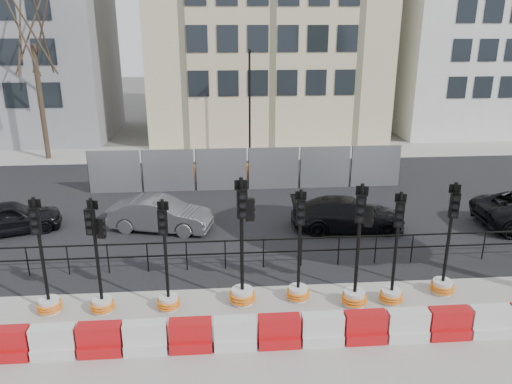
{
  "coord_description": "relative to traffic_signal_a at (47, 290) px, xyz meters",
  "views": [
    {
      "loc": [
        -1.35,
        -12.93,
        7.41
      ],
      "look_at": [
        -0.09,
        3.0,
        1.94
      ],
      "focal_mm": 35.0,
      "sensor_mm": 36.0,
      "label": 1
    }
  ],
  "objects": [
    {
      "name": "kerb_railing",
      "position": [
        5.96,
        2.09,
        0.01
      ],
      "size": [
        18.0,
        0.04,
        1.0
      ],
      "color": "black",
      "rests_on": "ground"
    },
    {
      "name": "lamp_post_far",
      "position": [
        6.46,
        15.87,
        2.54
      ],
      "size": [
        0.12,
        0.56,
        6.0
      ],
      "color": "black",
      "rests_on": "ground"
    },
    {
      "name": "sidewalk_far",
      "position": [
        5.96,
        16.89,
        -0.67
      ],
      "size": [
        40.0,
        4.0,
        0.02
      ],
      "primitive_type": "cube",
      "color": "gray",
      "rests_on": "ground"
    },
    {
      "name": "car_b",
      "position": [
        2.41,
        5.43,
        -0.05
      ],
      "size": [
        3.1,
        4.41,
        1.25
      ],
      "primitive_type": "imported",
      "rotation": [
        0.0,
        0.0,
        1.33
      ],
      "color": "#46464B",
      "rests_on": "ground"
    },
    {
      "name": "sidewalk_near",
      "position": [
        5.96,
        -2.11,
        -0.67
      ],
      "size": [
        40.0,
        6.0,
        0.02
      ],
      "primitive_type": "cube",
      "color": "gray",
      "rests_on": "ground"
    },
    {
      "name": "traffic_signal_b",
      "position": [
        1.42,
        -0.08,
        0.1
      ],
      "size": [
        0.64,
        0.64,
        3.25
      ],
      "rotation": [
        0.0,
        0.0,
        -0.28
      ],
      "color": "silver",
      "rests_on": "ground"
    },
    {
      "name": "traffic_signal_g",
      "position": [
        9.29,
        -0.25,
        -0.0
      ],
      "size": [
        0.64,
        0.64,
        3.27
      ],
      "rotation": [
        0.0,
        0.0,
        -0.33
      ],
      "color": "silver",
      "rests_on": "ground"
    },
    {
      "name": "building_white",
      "position": [
        22.96,
        22.88,
        7.32
      ],
      "size": [
        12.0,
        9.06,
        16.0
      ],
      "color": "silver",
      "rests_on": "ground"
    },
    {
      "name": "traffic_signal_f",
      "position": [
        8.25,
        -0.3,
        0.16
      ],
      "size": [
        0.69,
        0.69,
        3.52
      ],
      "rotation": [
        0.0,
        0.0,
        -0.32
      ],
      "color": "silver",
      "rests_on": "ground"
    },
    {
      "name": "car_a",
      "position": [
        -3.08,
        5.6,
        -0.07
      ],
      "size": [
        3.58,
        4.44,
        1.22
      ],
      "primitive_type": "imported",
      "rotation": [
        0.0,
        0.0,
        1.89
      ],
      "color": "black",
      "rests_on": "ground"
    },
    {
      "name": "building_grey",
      "position": [
        -8.04,
        22.88,
        6.32
      ],
      "size": [
        11.0,
        9.06,
        14.0
      ],
      "color": "gray",
      "rests_on": "ground"
    },
    {
      "name": "barrier_row",
      "position": [
        5.96,
        -1.91,
        -0.31
      ],
      "size": [
        13.6,
        0.5,
        0.8
      ],
      "color": "red",
      "rests_on": "ground"
    },
    {
      "name": "ground",
      "position": [
        5.96,
        0.89,
        -0.68
      ],
      "size": [
        120.0,
        120.0,
        0.0
      ],
      "primitive_type": "plane",
      "color": "#51514C",
      "rests_on": "ground"
    },
    {
      "name": "tree_bare_far",
      "position": [
        -5.04,
        16.39,
        5.97
      ],
      "size": [
        2.0,
        2.0,
        9.0
      ],
      "color": "#473828",
      "rests_on": "ground"
    },
    {
      "name": "heras_fencing",
      "position": [
        5.95,
        10.69,
        0.0
      ],
      "size": [
        14.33,
        1.72,
        2.0
      ],
      "color": "#96999F",
      "rests_on": "ground"
    },
    {
      "name": "traffic_signal_c",
      "position": [
        3.17,
        -0.09,
        -0.02
      ],
      "size": [
        0.62,
        0.62,
        3.17
      ],
      "rotation": [
        0.0,
        0.0,
        -0.06
      ],
      "color": "silver",
      "rests_on": "ground"
    },
    {
      "name": "traffic_signal_e",
      "position": [
        6.74,
        0.11,
        -0.0
      ],
      "size": [
        0.65,
        0.65,
        3.28
      ],
      "rotation": [
        0.0,
        0.0,
        -0.14
      ],
      "color": "silver",
      "rests_on": "ground"
    },
    {
      "name": "road",
      "position": [
        5.96,
        7.89,
        -0.66
      ],
      "size": [
        40.0,
        14.0,
        0.03
      ],
      "primitive_type": "cube",
      "color": "black",
      "rests_on": "ground"
    },
    {
      "name": "traffic_signal_h",
      "position": [
        10.92,
        0.12,
        0.02
      ],
      "size": [
        0.66,
        0.66,
        3.36
      ],
      "rotation": [
        0.0,
        0.0,
        -0.25
      ],
      "color": "silver",
      "rests_on": "ground"
    },
    {
      "name": "car_c",
      "position": [
        9.38,
        4.95,
        -0.07
      ],
      "size": [
        2.31,
        4.46,
        1.22
      ],
      "primitive_type": "imported",
      "rotation": [
        0.0,
        0.0,
        1.5
      ],
      "color": "black",
      "rests_on": "ground"
    },
    {
      "name": "traffic_signal_d",
      "position": [
        5.19,
        0.05,
        0.19
      ],
      "size": [
        0.72,
        0.72,
        3.66
      ],
      "rotation": [
        0.0,
        0.0,
        0.09
      ],
      "color": "silver",
      "rests_on": "ground"
    },
    {
      "name": "traffic_signal_a",
      "position": [
        0.0,
        0.0,
        0.0
      ],
      "size": [
        0.65,
        0.65,
        3.29
      ],
      "rotation": [
        0.0,
        0.0,
        0.08
      ],
      "color": "silver",
      "rests_on": "ground"
    }
  ]
}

